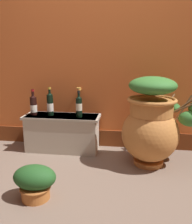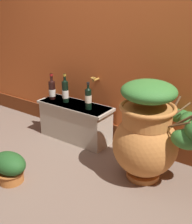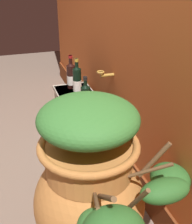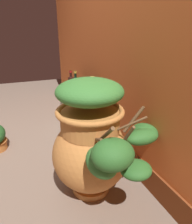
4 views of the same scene
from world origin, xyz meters
The scene contains 5 objects.
terracotta_urn centered at (0.59, 0.68, 0.44)m, with size 0.81×0.72×0.89m.
stone_ledge centered at (-0.41, 0.91, 0.22)m, with size 0.86×0.32×0.42m.
wine_bottle_left centered at (-0.20, 0.88, 0.54)m, with size 0.07×0.07×0.29m.
wine_bottle_middle centered at (-0.54, 0.91, 0.55)m, with size 0.07×0.07×0.32m.
wine_bottle_right centered at (-0.74, 0.90, 0.53)m, with size 0.08×0.08×0.29m.
Camera 3 is at (1.62, 0.36, 1.40)m, focal length 46.36 mm.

